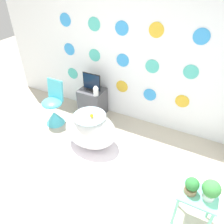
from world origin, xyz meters
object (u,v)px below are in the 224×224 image
Objects in this scene: vase at (96,92)px; potted_plant_left at (192,186)px; tv at (92,83)px; bathtub at (91,130)px; potted_plant_right at (211,190)px; chair at (54,110)px.

vase is 0.88× the size of potted_plant_left.
tv is 1.76× the size of potted_plant_left.
tv reaches higher than bathtub.
potted_plant_left is (2.04, -1.37, -0.07)m from tv.
potted_plant_right is at bearing -31.24° from tv.
tv is (0.47, 0.58, 0.41)m from chair.
chair is 3.43× the size of potted_plant_right.
bathtub is 1.93m from potted_plant_right.
bathtub is 1.03× the size of chair.
potted_plant_left is (1.62, -0.61, 0.32)m from bathtub.
vase is (-0.25, 0.62, 0.31)m from bathtub.
vase is 2.39m from potted_plant_right.
potted_plant_left reaches higher than vase.
vase reaches higher than bathtub.
vase is at bearing 146.79° from potted_plant_left.
chair is at bearing 168.27° from bathtub.
bathtub is 0.92m from chair.
chair reaches higher than potted_plant_left.
chair is 2.83m from potted_plant_right.
vase is at bearing 112.16° from bathtub.
bathtub is 0.74m from vase.
chair reaches higher than vase.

